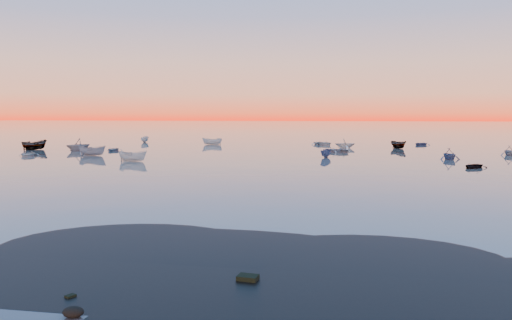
% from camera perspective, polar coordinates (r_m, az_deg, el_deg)
% --- Properties ---
extents(ground, '(600.00, 600.00, 0.00)m').
position_cam_1_polar(ground, '(121.65, 5.31, 2.47)').
color(ground, '#686056').
rests_on(ground, ground).
extents(mud_lobes, '(140.00, 6.00, 0.07)m').
position_cam_1_polar(mud_lobes, '(23.21, -16.10, -9.67)').
color(mud_lobes, black).
rests_on(mud_lobes, ground).
extents(moored_fleet, '(124.00, 58.00, 1.20)m').
position_cam_1_polar(moored_fleet, '(75.00, 2.34, 0.76)').
color(moored_fleet, beige).
rests_on(moored_fleet, ground).
extents(boat_near_left, '(4.09, 3.02, 0.94)m').
position_cam_1_polar(boat_near_left, '(77.04, -24.64, 0.40)').
color(boat_near_left, beige).
rests_on(boat_near_left, ground).
extents(boat_near_center, '(1.89, 3.97, 1.34)m').
position_cam_1_polar(boat_near_center, '(64.48, -13.88, -0.14)').
color(boat_near_center, beige).
rests_on(boat_near_center, ground).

